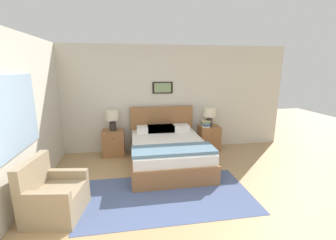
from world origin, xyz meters
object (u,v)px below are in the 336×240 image
at_px(bed, 168,151).
at_px(nightstand_near_window, 114,143).
at_px(table_lamp_by_door, 209,114).
at_px(armchair, 53,197).
at_px(nightstand_by_door, 209,138).
at_px(table_lamp_near_window, 112,118).

distance_m(bed, nightstand_near_window, 1.41).
bearing_deg(table_lamp_by_door, bed, -147.72).
bearing_deg(table_lamp_by_door, nightstand_near_window, 179.71).
xyz_separation_m(armchair, nightstand_by_door, (3.07, 2.19, 0.03)).
height_order(bed, table_lamp_near_window, bed).
xyz_separation_m(nightstand_by_door, table_lamp_near_window, (-2.38, -0.01, 0.62)).
relative_size(nightstand_near_window, nightstand_by_door, 1.00).
xyz_separation_m(nightstand_by_door, table_lamp_by_door, (-0.01, -0.01, 0.62)).
distance_m(nightstand_near_window, table_lamp_by_door, 2.45).
distance_m(nightstand_by_door, table_lamp_near_window, 2.46).
height_order(nightstand_near_window, table_lamp_by_door, table_lamp_by_door).
height_order(armchair, nightstand_near_window, armchair).
relative_size(armchair, nightstand_by_door, 1.37).
bearing_deg(nightstand_by_door, table_lamp_by_door, -141.15).
bearing_deg(nightstand_by_door, nightstand_near_window, 180.00).
relative_size(armchair, table_lamp_by_door, 1.81).
bearing_deg(armchair, table_lamp_by_door, 133.97).
xyz_separation_m(bed, nightstand_near_window, (-1.19, 0.76, -0.01)).
relative_size(nightstand_by_door, table_lamp_by_door, 1.32).
distance_m(bed, nightstand_by_door, 1.41).
height_order(armchair, table_lamp_near_window, table_lamp_near_window).
height_order(armchair, table_lamp_by_door, table_lamp_by_door).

